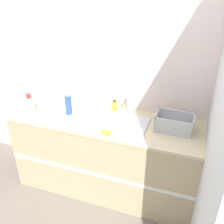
# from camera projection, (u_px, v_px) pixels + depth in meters

# --- Properties ---
(ground_plane) EXTENTS (12.00, 12.00, 0.00)m
(ground_plane) POSITION_uv_depth(u_px,v_px,m) (97.00, 205.00, 2.90)
(ground_plane) COLOR slate
(wall_back) EXTENTS (4.39, 0.06, 2.60)m
(wall_back) POSITION_uv_depth(u_px,v_px,m) (116.00, 75.00, 2.78)
(wall_back) COLOR silver
(wall_back) RESTS_ON ground_plane
(wall_right) EXTENTS (0.06, 2.61, 2.60)m
(wall_right) POSITION_uv_depth(u_px,v_px,m) (217.00, 104.00, 2.22)
(wall_right) COLOR silver
(wall_right) RESTS_ON ground_plane
(counter_cabinet) EXTENTS (2.01, 0.64, 0.94)m
(counter_cabinet) POSITION_uv_depth(u_px,v_px,m) (106.00, 155.00, 2.92)
(counter_cabinet) COLOR tan
(counter_cabinet) RESTS_ON ground_plane
(sink) EXTENTS (0.46, 0.36, 0.30)m
(sink) POSITION_uv_depth(u_px,v_px,m) (125.00, 122.00, 2.61)
(sink) COLOR silver
(sink) RESTS_ON counter_cabinet
(paper_towel_roll) EXTENTS (0.12, 0.12, 0.25)m
(paper_towel_roll) POSITION_uv_depth(u_px,v_px,m) (82.00, 109.00, 2.62)
(paper_towel_roll) COLOR #4C4C51
(paper_towel_roll) RESTS_ON counter_cabinet
(dish_rack) EXTENTS (0.35, 0.21, 0.16)m
(dish_rack) POSITION_uv_depth(u_px,v_px,m) (174.00, 124.00, 2.49)
(dish_rack) COLOR #B7BABF
(dish_rack) RESTS_ON counter_cabinet
(bottle_blue) EXTENTS (0.07, 0.07, 0.26)m
(bottle_blue) POSITION_uv_depth(u_px,v_px,m) (68.00, 104.00, 2.73)
(bottle_blue) COLOR #2D56B7
(bottle_blue) RESTS_ON counter_cabinet
(bottle_white_spray) EXTENTS (0.09, 0.09, 0.23)m
(bottle_white_spray) POSITION_uv_depth(u_px,v_px,m) (30.00, 105.00, 2.74)
(bottle_white_spray) COLOR white
(bottle_white_spray) RESTS_ON counter_cabinet
(soap_dispenser) EXTENTS (0.06, 0.06, 0.13)m
(soap_dispenser) POSITION_uv_depth(u_px,v_px,m) (115.00, 106.00, 2.82)
(soap_dispenser) COLOR gold
(soap_dispenser) RESTS_ON counter_cabinet
(sponge) EXTENTS (0.09, 0.06, 0.02)m
(sponge) POSITION_uv_depth(u_px,v_px,m) (106.00, 133.00, 2.46)
(sponge) COLOR yellow
(sponge) RESTS_ON counter_cabinet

